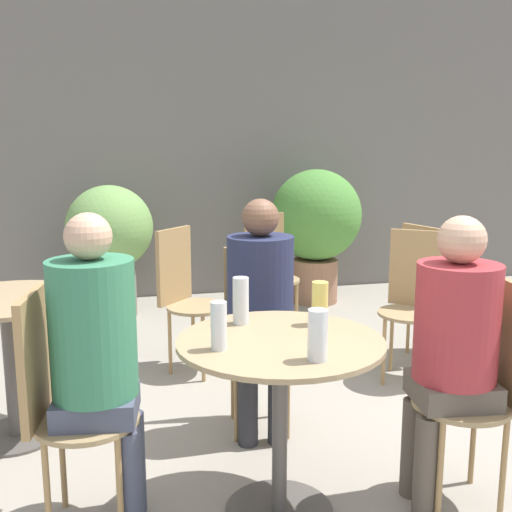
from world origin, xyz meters
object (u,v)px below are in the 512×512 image
Objects in this scene: seated_person_1 at (261,298)px; beer_glass_0 at (241,301)px; potted_plant_1 at (316,222)px; cafe_table_near at (280,382)px; bistro_chair_4 at (185,288)px; bistro_chair_2 at (59,393)px; seated_person_2 at (97,347)px; potted_plant_0 at (110,238)px; cafe_table_far at (8,333)px; bistro_chair_5 at (413,292)px; beer_glass_1 at (219,326)px; bistro_chair_3 at (427,281)px; bistro_chair_6 at (269,263)px; bistro_chair_1 at (257,322)px; beer_glass_3 at (320,303)px; beer_glass_2 at (318,335)px; bistro_chair_0 at (486,376)px; seated_person_0 at (452,338)px.

beer_glass_0 is (-0.19, -0.44, 0.11)m from seated_person_1.
potted_plant_1 is at bearing 72.61° from seated_person_1.
cafe_table_near is 0.66× the size of seated_person_1.
potted_plant_1 reaches higher than seated_person_1.
bistro_chair_4 is at bearing 92.65° from beer_glass_0.
bistro_chair_2 is 0.23m from seated_person_2.
potted_plant_0 is (-0.53, 2.83, -0.14)m from beer_glass_0.
cafe_table_near and cafe_table_far have the same top height.
bistro_chair_4 reaches higher than beer_glass_0.
bistro_chair_5 is 5.25× the size of beer_glass_1.
bistro_chair_6 is at bearing 31.86° from bistro_chair_3.
bistro_chair_5 is (1.38, -0.45, 0.00)m from bistro_chair_4.
beer_glass_3 is at bearing -74.18° from bistro_chair_1.
beer_glass_2 is 3.38m from potted_plant_0.
bistro_chair_3 is 5.18× the size of beer_glass_2.
beer_glass_0 is (0.07, -1.44, 0.28)m from bistro_chair_4.
bistro_chair_5 reaches higher than beer_glass_3.
bistro_chair_4 is 1.00× the size of bistro_chair_6.
bistro_chair_2 is at bearing 106.24° from bistro_chair_3.
bistro_chair_0 is 2.04m from bistro_chair_4.
bistro_chair_2 and bistro_chair_6 have the same top height.
beer_glass_2 is (-1.40, -1.73, 0.27)m from bistro_chair_3.
bistro_chair_6 is 4.76× the size of beer_glass_0.
bistro_chair_4 is (-1.63, 0.18, 0.00)m from bistro_chair_3.
bistro_chair_3 is 2.24m from beer_glass_2.
bistro_chair_6 is 0.76× the size of seated_person_2.
cafe_table_far is at bearing 170.48° from bistro_chair_4.
bistro_chair_5 is at bearing 33.21° from seated_person_1.
bistro_chair_4 reaches higher than beer_glass_3.
beer_glass_1 is at bearing 117.33° from bistro_chair_3.
beer_glass_1 is 3.49m from potted_plant_1.
bistro_chair_5 is at bearing -71.82° from bistro_chair_6.
potted_plant_0 is at bearing -147.71° from bistro_chair_0.
bistro_chair_6 is (0.56, 2.33, -0.01)m from cafe_table_near.
seated_person_0 is at bearing -90.00° from seated_person_2.
bistro_chair_4 is at bearing 68.80° from bistro_chair_3.
bistro_chair_0 is 1.00× the size of bistro_chair_4.
bistro_chair_4 is 1.59m from beer_glass_3.
potted_plant_1 reaches higher than seated_person_0.
cafe_table_far is 3.21m from potted_plant_1.
bistro_chair_3 is 1.00× the size of bistro_chair_4.
seated_person_2 is (-0.79, -0.74, 0.18)m from bistro_chair_1.
beer_glass_3 is at bearing 35.24° from cafe_table_near.
beer_glass_0 reaches higher than beer_glass_1.
seated_person_0 is 6.10× the size of beer_glass_0.
seated_person_0 reaches higher than beer_glass_3.
beer_glass_3 is at bearing -73.85° from potted_plant_0.
bistro_chair_4 and bistro_chair_6 have the same top height.
seated_person_0 reaches higher than bistro_chair_1.
cafe_table_near is 1.72m from bistro_chair_5.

